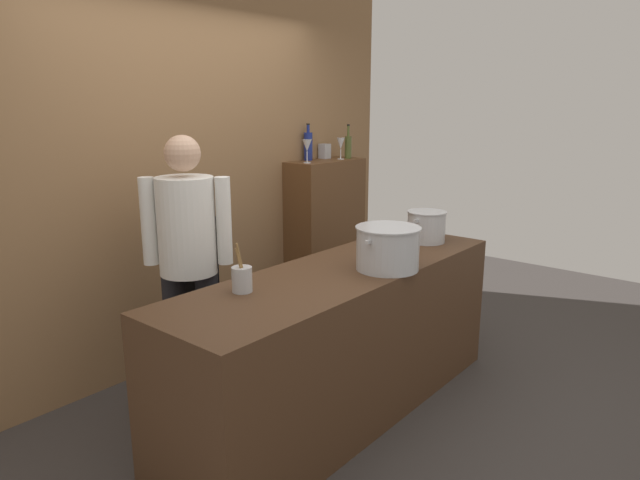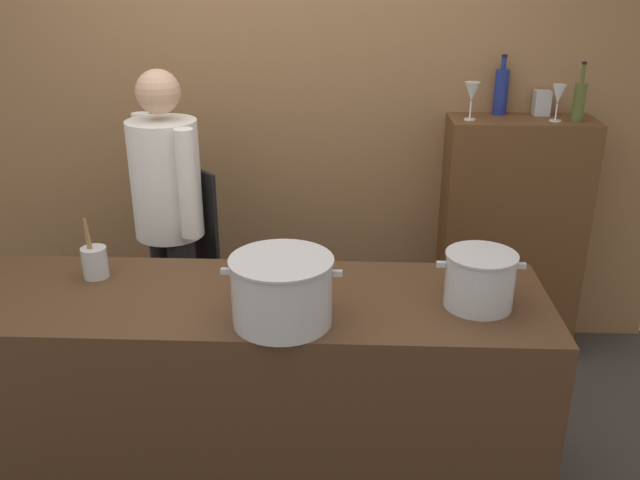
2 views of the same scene
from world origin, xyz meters
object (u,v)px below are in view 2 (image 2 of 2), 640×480
at_px(wine_glass_wide, 558,96).
at_px(wine_glass_short, 472,93).
at_px(stockpot_small, 480,280).
at_px(stockpot_large, 282,291).
at_px(wine_bottle_cobalt, 501,91).
at_px(wine_bottle_olive, 579,100).
at_px(utensil_crock, 95,262).
at_px(chef, 170,211).
at_px(spice_tin_silver, 542,103).

bearing_deg(wine_glass_wide, wine_glass_short, 178.22).
bearing_deg(stockpot_small, stockpot_large, -167.73).
height_order(wine_bottle_cobalt, wine_glass_short, wine_bottle_cobalt).
distance_m(stockpot_large, wine_bottle_cobalt, 1.87).
distance_m(stockpot_small, wine_glass_wide, 1.39).
xyz_separation_m(stockpot_large, wine_glass_short, (0.85, 1.35, 0.47)).
distance_m(stockpot_large, wine_bottle_olive, 1.98).
bearing_deg(wine_glass_wide, stockpot_large, -133.87).
bearing_deg(wine_bottle_cobalt, utensil_crock, -148.05).
distance_m(stockpot_large, wine_glass_short, 1.67).
xyz_separation_m(chef, spice_tin_silver, (1.91, 0.51, 0.46)).
bearing_deg(spice_tin_silver, utensil_crock, -150.94).
xyz_separation_m(wine_bottle_cobalt, wine_glass_short, (-0.18, -0.14, 0.01)).
relative_size(utensil_crock, wine_glass_short, 1.34).
xyz_separation_m(stockpot_large, wine_bottle_cobalt, (1.03, 1.49, 0.46)).
relative_size(stockpot_large, wine_bottle_cobalt, 1.39).
height_order(chef, stockpot_small, chef).
bearing_deg(utensil_crock, wine_bottle_olive, 24.26).
height_order(chef, wine_bottle_cobalt, wine_bottle_cobalt).
bearing_deg(chef, wine_bottle_olive, -121.69).
height_order(chef, wine_bottle_olive, chef).
relative_size(stockpot_large, wine_glass_wide, 2.32).
height_order(wine_bottle_cobalt, wine_glass_wide, wine_bottle_cobalt).
bearing_deg(wine_glass_short, wine_glass_wide, -1.78).
distance_m(stockpot_large, spice_tin_silver, 1.99).
xyz_separation_m(utensil_crock, spice_tin_silver, (2.06, 1.15, 0.45)).
bearing_deg(stockpot_large, wine_bottle_cobalt, 55.38).
distance_m(utensil_crock, wine_bottle_cobalt, 2.23).
relative_size(stockpot_small, wine_glass_wide, 1.77).
relative_size(wine_bottle_cobalt, wine_bottle_olive, 1.04).
height_order(stockpot_small, wine_bottle_cobalt, wine_bottle_cobalt).
bearing_deg(utensil_crock, chef, 76.54).
bearing_deg(wine_bottle_cobalt, stockpot_large, -124.62).
bearing_deg(wine_bottle_olive, utensil_crock, -155.74).
relative_size(chef, utensil_crock, 6.43).
relative_size(utensil_crock, spice_tin_silver, 1.99).
bearing_deg(spice_tin_silver, wine_bottle_olive, -46.48).
distance_m(chef, wine_glass_wide, 2.05).
bearing_deg(stockpot_small, utensil_crock, 173.11).
relative_size(chef, wine_bottle_olive, 5.56).
xyz_separation_m(stockpot_large, utensil_crock, (-0.81, 0.35, -0.06)).
xyz_separation_m(stockpot_small, utensil_crock, (-1.54, 0.19, -0.04)).
bearing_deg(wine_glass_wide, stockpot_small, -115.21).
relative_size(chef, spice_tin_silver, 12.82).
xyz_separation_m(chef, wine_glass_short, (1.51, 0.37, 0.53)).
relative_size(wine_bottle_cobalt, wine_glass_short, 1.62).
height_order(chef, wine_glass_wide, chef).
distance_m(utensil_crock, spice_tin_silver, 2.40).
relative_size(chef, wine_bottle_cobalt, 5.32).
distance_m(chef, wine_bottle_cobalt, 1.84).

